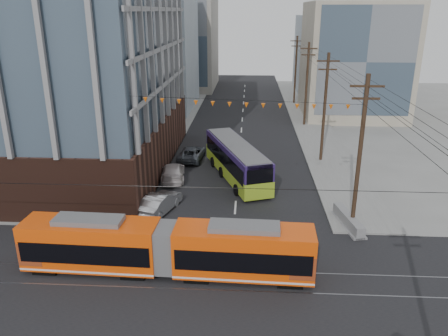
# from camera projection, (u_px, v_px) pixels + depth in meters

# --- Properties ---
(ground) EXTENTS (160.00, 160.00, 0.00)m
(ground) POSITION_uv_depth(u_px,v_px,m) (226.00, 327.00, 21.62)
(ground) COLOR slate
(bg_bldg_nw_near) EXTENTS (18.00, 16.00, 18.00)m
(bg_bldg_nw_near) POSITION_uv_depth(u_px,v_px,m) (136.00, 50.00, 68.32)
(bg_bldg_nw_near) COLOR #8C99A5
(bg_bldg_nw_near) RESTS_ON ground
(bg_bldg_ne_near) EXTENTS (14.00, 14.00, 16.00)m
(bg_bldg_ne_near) POSITION_uv_depth(u_px,v_px,m) (354.00, 60.00, 63.11)
(bg_bldg_ne_near) COLOR gray
(bg_bldg_ne_near) RESTS_ON ground
(bg_bldg_nw_far) EXTENTS (16.00, 18.00, 20.00)m
(bg_bldg_nw_far) POSITION_uv_depth(u_px,v_px,m) (175.00, 36.00, 86.60)
(bg_bldg_nw_far) COLOR gray
(bg_bldg_nw_far) RESTS_ON ground
(bg_bldg_ne_far) EXTENTS (16.00, 16.00, 14.00)m
(bg_bldg_ne_far) POSITION_uv_depth(u_px,v_px,m) (341.00, 55.00, 82.13)
(bg_bldg_ne_far) COLOR #8C99A5
(bg_bldg_ne_far) RESTS_ON ground
(utility_pole_far) EXTENTS (0.30, 0.30, 11.00)m
(utility_pole_far) POSITION_uv_depth(u_px,v_px,m) (296.00, 70.00, 71.88)
(utility_pole_far) COLOR black
(utility_pole_far) RESTS_ON ground
(streetcar) EXTENTS (17.19, 3.02, 3.30)m
(streetcar) POSITION_uv_depth(u_px,v_px,m) (166.00, 248.00, 25.57)
(streetcar) COLOR #E54507
(streetcar) RESTS_ON ground
(city_bus) EXTENTS (6.58, 12.23, 3.42)m
(city_bus) POSITION_uv_depth(u_px,v_px,m) (236.00, 160.00, 40.41)
(city_bus) COLOR #2A1950
(city_bus) RESTS_ON ground
(parked_car_silver) EXTENTS (2.99, 5.01, 1.56)m
(parked_car_silver) POSITION_uv_depth(u_px,v_px,m) (160.00, 203.00, 33.75)
(parked_car_silver) COLOR #B0B1B5
(parked_car_silver) RESTS_ON ground
(parked_car_white) EXTENTS (2.75, 5.36, 1.49)m
(parked_car_white) POSITION_uv_depth(u_px,v_px,m) (173.00, 172.00, 40.31)
(parked_car_white) COLOR silver
(parked_car_white) RESTS_ON ground
(parked_car_grey) EXTENTS (2.71, 5.28, 1.42)m
(parked_car_grey) POSITION_uv_depth(u_px,v_px,m) (192.00, 153.00, 45.66)
(parked_car_grey) COLOR #4B525B
(parked_car_grey) RESTS_ON ground
(jersey_barrier) EXTENTS (1.79, 4.52, 0.88)m
(jersey_barrier) POSITION_uv_depth(u_px,v_px,m) (348.00, 220.00, 31.66)
(jersey_barrier) COLOR gray
(jersey_barrier) RESTS_ON ground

